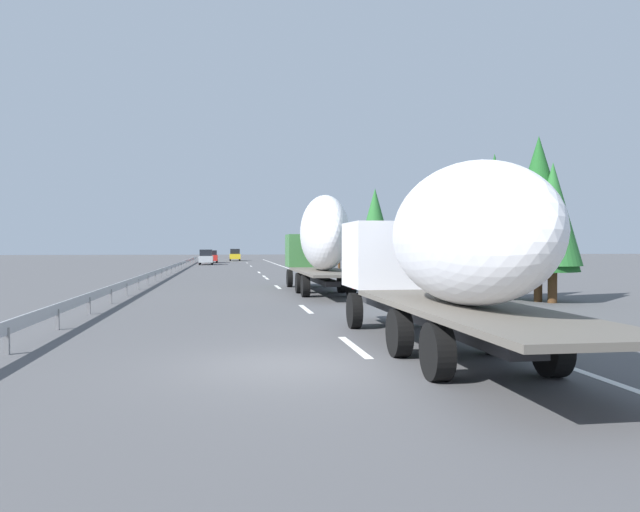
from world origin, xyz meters
name	(u,v)px	position (x,y,z in m)	size (l,w,h in m)	color
ground_plane	(240,275)	(40.00, 0.00, 0.00)	(260.00, 260.00, 0.00)	#4C4C4F
lane_stripe_0	(354,347)	(2.00, -1.80, 0.00)	(3.20, 0.20, 0.01)	white
lane_stripe_1	(306,309)	(10.91, -1.80, 0.00)	(3.20, 0.20, 0.01)	white
lane_stripe_2	(278,287)	(23.69, -1.80, 0.00)	(3.20, 0.20, 0.01)	white
lane_stripe_3	(267,278)	(33.76, -1.80, 0.00)	(3.20, 0.20, 0.01)	white
lane_stripe_4	(264,277)	(36.45, -1.80, 0.00)	(3.20, 0.20, 0.01)	white
lane_stripe_5	(259,272)	(44.35, -1.80, 0.00)	(3.20, 0.20, 0.01)	white
lane_stripe_6	(251,266)	(62.72, -1.80, 0.00)	(3.20, 0.20, 0.01)	white
lane_stripe_7	(247,263)	(77.07, -1.80, 0.00)	(3.20, 0.20, 0.01)	white
edge_line_right	(298,272)	(45.00, -5.50, 0.00)	(110.00, 0.20, 0.01)	white
truck_lead	(321,240)	(18.85, -3.60, 2.73)	(13.48, 2.55, 4.93)	#387038
truck_trailing	(443,248)	(0.86, -3.60, 2.37)	(13.05, 2.55, 4.10)	silver
car_red_compact	(211,256)	(78.61, 3.32, 0.93)	(4.56, 1.82, 1.83)	red
car_silver_hatch	(206,257)	(69.23, 3.78, 0.98)	(4.23, 1.80, 1.99)	#ADB2B7
car_yellow_coupe	(235,255)	(90.57, -0.26, 0.99)	(4.08, 1.77, 1.99)	gold
road_sign	(320,250)	(39.42, -6.70, 2.07)	(0.10, 0.90, 2.98)	gray
tree_0	(494,212)	(13.80, -10.73, 3.93)	(2.69, 2.69, 6.57)	#472D19
tree_1	(339,234)	(52.06, -10.74, 3.73)	(2.80, 2.80, 5.58)	#472D19
tree_2	(309,239)	(80.13, -11.33, 3.47)	(3.42, 3.42, 5.67)	#472D19
tree_3	(553,215)	(11.83, -12.45, 3.74)	(2.42, 2.42, 5.95)	#472D19
tree_4	(539,204)	(12.46, -12.14, 4.23)	(3.44, 3.44, 7.17)	#472D19
tree_5	(375,224)	(33.12, -9.99, 4.06)	(3.04, 3.04, 6.81)	#472D19
guardrail_median	(171,267)	(43.00, 6.00, 0.58)	(94.00, 0.10, 0.76)	#9EA0A5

